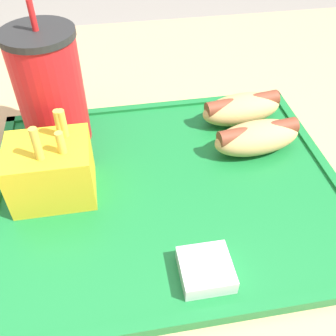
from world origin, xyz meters
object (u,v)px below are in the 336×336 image
object	(u,v)px
hot_dog_far	(242,108)
hot_dog_near	(257,137)
soda_cup	(50,89)
sauce_cup_mayo	(206,269)
fries_carton	(52,170)

from	to	relation	value
hot_dog_far	hot_dog_near	size ratio (longest dim) A/B	1.00
soda_cup	sauce_cup_mayo	size ratio (longest dim) A/B	3.71
hot_dog_near	fries_carton	xyz separation A→B (m)	(-0.26, -0.03, 0.01)
soda_cup	fries_carton	bearing A→B (deg)	-90.87
soda_cup	hot_dog_near	world-z (taller)	soda_cup
hot_dog_far	fries_carton	xyz separation A→B (m)	(-0.26, -0.10, 0.01)
hot_dog_far	sauce_cup_mayo	xyz separation A→B (m)	(-0.11, -0.24, -0.01)
sauce_cup_mayo	hot_dog_far	bearing A→B (deg)	65.20
hot_dog_far	sauce_cup_mayo	world-z (taller)	hot_dog_far
hot_dog_far	soda_cup	bearing A→B (deg)	178.68
hot_dog_near	fries_carton	bearing A→B (deg)	-172.51
soda_cup	sauce_cup_mayo	distance (m)	0.30
hot_dog_near	sauce_cup_mayo	distance (m)	0.21
soda_cup	fries_carton	size ratio (longest dim) A/B	1.75
soda_cup	hot_dog_far	bearing A→B (deg)	-1.32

